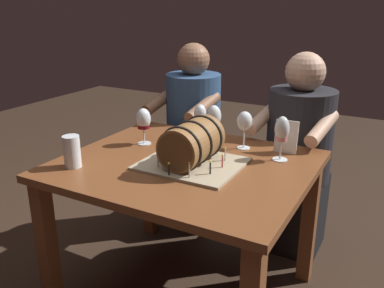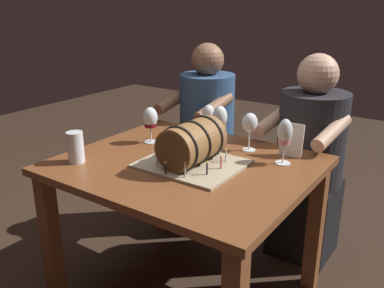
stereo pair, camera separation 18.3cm
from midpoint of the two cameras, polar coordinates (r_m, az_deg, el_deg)
name	(u,v)px [view 2 (the right image)]	position (r m, az deg, el deg)	size (l,w,h in m)	color
dining_table	(186,185)	(1.94, 1.93, -5.66)	(1.11, 0.95, 0.72)	brown
barrel_cake	(192,146)	(1.83, 2.86, -0.27)	(0.44, 0.37, 0.21)	tan
wine_glass_red	(150,119)	(2.12, -3.32, 3.38)	(0.08, 0.08, 0.19)	white
wine_glass_rose	(285,134)	(1.90, 15.36, 1.25)	(0.07, 0.07, 0.21)	white
wine_glass_empty	(250,124)	(2.03, 10.53, 2.73)	(0.08, 0.08, 0.19)	white
wine_glass_amber	(219,119)	(2.09, 6.28, 3.45)	(0.07, 0.07, 0.20)	white
wine_glass_white	(208,115)	(2.21, 4.63, 3.94)	(0.07, 0.07, 0.18)	white
beer_pint	(76,148)	(1.92, -13.12, -0.58)	(0.07, 0.07, 0.14)	white
menu_card	(292,140)	(2.02, 16.07, 0.48)	(0.11, 0.01, 0.16)	silver
person_seated_left	(206,143)	(2.68, 3.93, 0.13)	(0.40, 0.49, 1.18)	#1B2D46
person_seated_right	(309,165)	(2.42, 17.85, -2.74)	(0.44, 0.52, 1.17)	black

